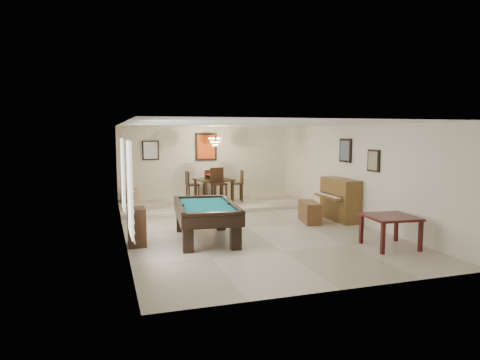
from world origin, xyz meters
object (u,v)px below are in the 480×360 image
square_table (390,232)px  dining_table (214,189)px  dining_chair_north (209,184)px  corner_bench (131,196)px  pool_table (206,222)px  chandelier (215,139)px  upright_piano (336,200)px  flower_vase (214,172)px  piano_bench (309,212)px  dining_chair_south (219,187)px  dining_chair_west (193,187)px  apothecary_chest (137,227)px  dining_chair_east (237,186)px

square_table → dining_table: bearing=110.3°
dining_chair_north → corner_bench: dining_chair_north is taller
pool_table → chandelier: size_ratio=3.91×
upright_piano → flower_vase: size_ratio=6.10×
dining_table → corner_bench: size_ratio=2.26×
piano_bench → chandelier: (-1.80, 3.08, 1.92)m
square_table → dining_chair_north: dining_chair_north is taller
upright_piano → dining_chair_south: (-2.61, 2.58, 0.14)m
pool_table → dining_table: 4.47m
dining_chair_west → dining_chair_north: bearing=-45.6°
corner_bench → dining_chair_north: bearing=-0.0°
dining_table → square_table: bearing=-69.7°
pool_table → flower_vase: 4.53m
piano_bench → chandelier: size_ratio=1.66×
square_table → apothecary_chest: bearing=160.7°
dining_chair_west → chandelier: size_ratio=1.74×
pool_table → upright_piano: (3.86, 0.99, 0.18)m
corner_bench → chandelier: bearing=-20.9°
pool_table → dining_chair_south: bearing=76.2°
dining_chair_east → dining_table: bearing=-84.2°
dining_table → flower_vase: bearing=0.0°
square_table → piano_bench: bearing=99.3°
piano_bench → flower_vase: flower_vase is taller
dining_chair_north → chandelier: chandelier is taller
dining_chair_south → dining_chair_north: dining_chair_south is taller
dining_chair_south → flower_vase: bearing=83.9°
flower_vase → dining_chair_north: bearing=88.1°
pool_table → square_table: size_ratio=2.41×
upright_piano → dining_chair_south: dining_chair_south is taller
dining_chair_north → dining_chair_east: dining_chair_east is taller
apothecary_chest → dining_chair_west: dining_chair_west is taller
dining_table → flower_vase: 0.55m
dining_chair_south → corner_bench: 3.00m
apothecary_chest → dining_table: 5.14m
square_table → piano_bench: size_ratio=0.98×
pool_table → dining_chair_south: 3.80m
flower_vase → corner_bench: bearing=163.7°
upright_piano → chandelier: chandelier is taller
flower_vase → dining_chair_east: flower_vase is taller
apothecary_chest → chandelier: chandelier is taller
flower_vase → dining_chair_north: (0.03, 0.76, -0.49)m
upright_piano → dining_chair_west: size_ratio=1.32×
dining_chair_north → chandelier: (-0.03, -0.99, 1.58)m
dining_chair_north → dining_chair_west: (-0.74, -0.80, 0.02)m
square_table → corner_bench: (-4.85, 6.85, -0.00)m
upright_piano → dining_chair_east: 3.74m
square_table → dining_chair_west: 6.74m
upright_piano → dining_chair_east: size_ratio=1.34×
dining_chair_north → dining_chair_east: 1.09m
pool_table → dining_chair_south: size_ratio=1.99×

